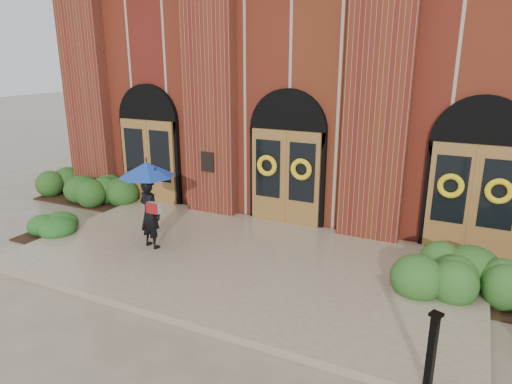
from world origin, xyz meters
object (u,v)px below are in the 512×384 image
Objects in this scene: metal_post at (432,348)px; hedge_wall_left at (89,188)px; hedge_wall_right at (504,283)px; man_with_umbrella at (148,188)px.

hedge_wall_left is at bearing 157.12° from metal_post.
hedge_wall_left is 0.99× the size of hedge_wall_right.
man_with_umbrella reaches higher than hedge_wall_left.
man_with_umbrella is at bearing -28.54° from hedge_wall_left.
hedge_wall_left is (-10.78, 4.55, -0.33)m from metal_post.
metal_post is 3.35m from hedge_wall_right.
hedge_wall_right is at bearing 72.72° from metal_post.
hedge_wall_right is at bearing -6.60° from hedge_wall_left.
metal_post is 0.35× the size of hedge_wall_left.
metal_post is (6.39, -2.16, -0.85)m from man_with_umbrella.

